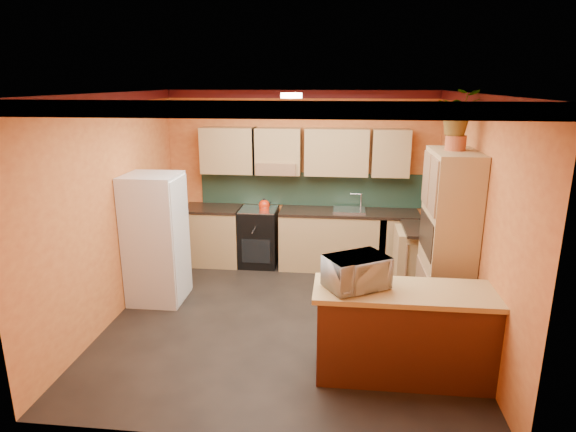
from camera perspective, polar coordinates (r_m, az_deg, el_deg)
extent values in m
plane|color=black|center=(6.06, -0.25, -12.11)|extent=(4.20, 4.20, 0.00)
cube|color=white|center=(5.36, -0.29, 14.35)|extent=(4.20, 4.20, 0.04)
cube|color=orange|center=(7.60, 1.54, 4.47)|extent=(4.20, 0.04, 2.70)
cube|color=orange|center=(3.60, -4.11, -8.55)|extent=(4.20, 0.04, 2.70)
cube|color=orange|center=(6.16, -20.08, 0.84)|extent=(0.04, 4.20, 2.70)
cube|color=orange|center=(5.72, 21.11, -0.33)|extent=(0.04, 4.20, 2.70)
cube|color=#1B3327|center=(7.60, 3.40, 3.19)|extent=(3.70, 0.02, 0.53)
cube|color=#1B3327|center=(7.08, 18.13, 1.49)|extent=(0.02, 1.40, 0.53)
cube|color=tan|center=(7.35, 2.24, 7.65)|extent=(3.10, 0.34, 0.70)
cylinder|color=white|center=(5.96, 0.39, 14.09)|extent=(0.26, 0.26, 0.06)
cube|color=tan|center=(7.54, 1.22, -2.77)|extent=(3.65, 0.60, 0.88)
cube|color=black|center=(7.41, 1.25, 0.61)|extent=(3.65, 0.62, 0.04)
cube|color=black|center=(7.61, -3.47, -2.49)|extent=(0.58, 0.58, 0.91)
cube|color=silver|center=(7.37, 7.26, 0.70)|extent=(0.48, 0.40, 0.03)
cube|color=tan|center=(6.90, 15.85, -5.17)|extent=(0.60, 0.80, 0.88)
cube|color=black|center=(6.75, 16.14, -1.52)|extent=(0.62, 0.80, 0.04)
cube|color=silver|center=(6.49, -15.41, -2.62)|extent=(0.68, 0.66, 1.70)
cube|color=tan|center=(5.78, 18.35, -3.04)|extent=(0.48, 0.90, 2.10)
cylinder|color=#A34827|center=(5.58, 19.25, 8.18)|extent=(0.22, 0.22, 0.16)
imported|color=tan|center=(5.55, 19.55, 11.49)|extent=(0.49, 0.44, 0.49)
cube|color=#4E2112|center=(4.95, 14.36, -13.67)|extent=(1.80, 0.55, 0.88)
cube|color=tan|center=(4.74, 14.74, -8.75)|extent=(1.90, 0.65, 0.05)
imported|color=silver|center=(4.62, 8.09, -6.59)|extent=(0.68, 0.62, 0.31)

